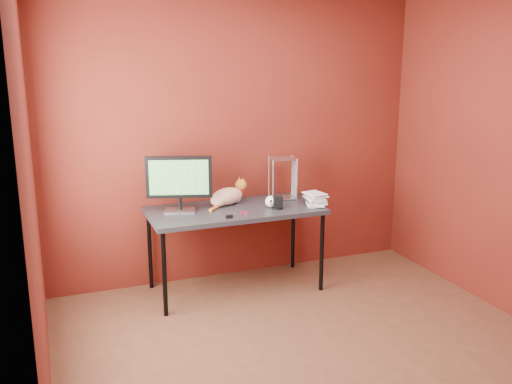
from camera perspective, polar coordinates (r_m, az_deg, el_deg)
name	(u,v)px	position (r m, az deg, el deg)	size (l,w,h in m)	color
room	(328,154)	(3.62, 7.20, 3.80)	(3.52, 3.52, 2.61)	#4E2C1B
desk	(235,214)	(4.96, -2.11, -2.20)	(1.50, 0.70, 0.75)	black
monitor	(179,181)	(4.81, -7.70, 1.09)	(0.54, 0.25, 0.48)	#AEAEB3
cat	(227,196)	(5.04, -2.87, -0.41)	(0.42, 0.32, 0.23)	#CE5E2B
skull_mug	(271,201)	(4.96, 1.52, -0.96)	(0.11, 0.11, 0.10)	white
speaker	(278,203)	(4.92, 2.19, -1.10)	(0.10, 0.10, 0.11)	black
book_stack	(309,138)	(4.94, 5.29, 5.39)	(0.21, 0.24, 1.20)	beige
wire_rack	(283,178)	(5.23, 2.69, 1.40)	(0.25, 0.22, 0.39)	#AEAEB3
pocket_knife	(245,213)	(4.79, -1.13, -2.07)	(0.07, 0.02, 0.01)	#A80C22
black_gadget	(229,216)	(4.66, -2.69, -2.46)	(0.06, 0.03, 0.03)	black
washer	(245,213)	(4.79, -1.07, -2.10)	(0.05, 0.05, 0.00)	#AEAEB3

